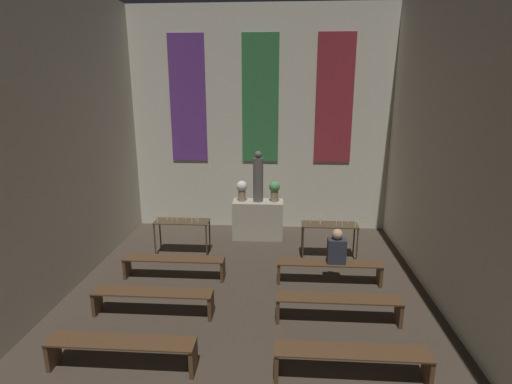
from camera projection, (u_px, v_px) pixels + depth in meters
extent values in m
cube|color=beige|center=(260.00, 122.00, 10.67)|extent=(7.11, 0.12, 5.87)
cube|color=#60337F|center=(188.00, 99.00, 10.57)|extent=(0.96, 0.03, 3.29)
cube|color=#33723F|center=(260.00, 99.00, 10.44)|extent=(0.96, 0.03, 3.29)
cube|color=maroon|center=(334.00, 99.00, 10.32)|extent=(0.96, 0.03, 3.29)
cube|color=beige|center=(30.00, 144.00, 6.49)|extent=(0.12, 9.26, 5.87)
cube|color=beige|center=(474.00, 148.00, 6.03)|extent=(0.12, 9.26, 5.87)
cube|color=#ADA38E|center=(258.00, 219.00, 10.38)|extent=(1.29, 0.58, 0.99)
cylinder|color=#5B5651|center=(258.00, 180.00, 10.11)|extent=(0.26, 0.26, 1.12)
sphere|color=#5B5651|center=(258.00, 155.00, 9.94)|extent=(0.18, 0.18, 0.18)
cylinder|color=#937A5B|center=(242.00, 195.00, 10.24)|extent=(0.19, 0.19, 0.29)
sphere|color=silver|center=(242.00, 186.00, 10.18)|extent=(0.28, 0.28, 0.28)
cylinder|color=#937A5B|center=(274.00, 196.00, 10.18)|extent=(0.19, 0.19, 0.29)
sphere|color=#4C9351|center=(275.00, 187.00, 10.12)|extent=(0.28, 0.28, 0.28)
cube|color=#473823|center=(182.00, 221.00, 9.28)|extent=(1.26, 0.47, 0.02)
cylinder|color=#473823|center=(155.00, 240.00, 9.23)|extent=(0.04, 0.04, 0.80)
cylinder|color=#473823|center=(206.00, 242.00, 9.15)|extent=(0.04, 0.04, 0.80)
cylinder|color=#473823|center=(160.00, 234.00, 9.63)|extent=(0.04, 0.04, 0.80)
cylinder|color=#473823|center=(210.00, 235.00, 9.55)|extent=(0.04, 0.04, 0.80)
cylinder|color=silver|center=(183.00, 216.00, 9.39)|extent=(0.02, 0.02, 0.14)
sphere|color=#F9CC4C|center=(183.00, 213.00, 9.37)|extent=(0.02, 0.02, 0.02)
cylinder|color=silver|center=(177.00, 218.00, 9.21)|extent=(0.02, 0.02, 0.17)
sphere|color=#F9CC4C|center=(177.00, 214.00, 9.19)|extent=(0.02, 0.02, 0.02)
cylinder|color=silver|center=(198.00, 220.00, 9.18)|extent=(0.02, 0.02, 0.12)
sphere|color=#F9CC4C|center=(198.00, 217.00, 9.16)|extent=(0.02, 0.02, 0.02)
cylinder|color=silver|center=(192.00, 220.00, 9.09)|extent=(0.02, 0.02, 0.16)
sphere|color=#F9CC4C|center=(192.00, 216.00, 9.07)|extent=(0.02, 0.02, 0.02)
cylinder|color=silver|center=(195.00, 216.00, 9.34)|extent=(0.02, 0.02, 0.16)
sphere|color=#F9CC4C|center=(195.00, 213.00, 9.32)|extent=(0.02, 0.02, 0.02)
cylinder|color=silver|center=(186.00, 216.00, 9.34)|extent=(0.02, 0.02, 0.17)
sphere|color=#F9CC4C|center=(186.00, 213.00, 9.32)|extent=(0.02, 0.02, 0.02)
cylinder|color=silver|center=(172.00, 219.00, 9.22)|extent=(0.02, 0.02, 0.13)
sphere|color=#F9CC4C|center=(172.00, 216.00, 9.20)|extent=(0.02, 0.02, 0.02)
cylinder|color=silver|center=(157.00, 220.00, 9.15)|extent=(0.02, 0.02, 0.15)
sphere|color=#F9CC4C|center=(157.00, 216.00, 9.13)|extent=(0.02, 0.02, 0.02)
cylinder|color=silver|center=(167.00, 217.00, 9.34)|extent=(0.02, 0.02, 0.12)
sphere|color=#F9CC4C|center=(167.00, 214.00, 9.32)|extent=(0.02, 0.02, 0.02)
cube|color=#473823|center=(330.00, 225.00, 9.06)|extent=(1.26, 0.47, 0.02)
cylinder|color=#473823|center=(303.00, 244.00, 9.00)|extent=(0.04, 0.04, 0.80)
cylinder|color=#473823|center=(357.00, 246.00, 8.93)|extent=(0.04, 0.04, 0.80)
cylinder|color=#473823|center=(302.00, 237.00, 9.41)|extent=(0.04, 0.04, 0.80)
cylinder|color=#473823|center=(354.00, 239.00, 9.33)|extent=(0.04, 0.04, 0.80)
cylinder|color=silver|center=(355.00, 224.00, 8.94)|extent=(0.02, 0.02, 0.10)
sphere|color=#F9CC4C|center=(356.00, 221.00, 8.93)|extent=(0.02, 0.02, 0.02)
cylinder|color=silver|center=(342.00, 224.00, 8.90)|extent=(0.02, 0.02, 0.11)
sphere|color=#F9CC4C|center=(342.00, 221.00, 8.88)|extent=(0.02, 0.02, 0.02)
cylinder|color=silver|center=(313.00, 219.00, 9.26)|extent=(0.02, 0.02, 0.10)
sphere|color=#F9CC4C|center=(313.00, 216.00, 9.25)|extent=(0.02, 0.02, 0.02)
cylinder|color=silver|center=(320.00, 221.00, 9.03)|extent=(0.02, 0.02, 0.17)
sphere|color=#F9CC4C|center=(320.00, 217.00, 9.00)|extent=(0.02, 0.02, 0.02)
cylinder|color=silver|center=(321.00, 220.00, 9.07)|extent=(0.02, 0.02, 0.17)
sphere|color=#F9CC4C|center=(321.00, 216.00, 9.05)|extent=(0.02, 0.02, 0.02)
cylinder|color=silver|center=(310.00, 220.00, 9.14)|extent=(0.02, 0.02, 0.14)
sphere|color=#F9CC4C|center=(311.00, 217.00, 9.12)|extent=(0.02, 0.02, 0.02)
cylinder|color=silver|center=(348.00, 221.00, 9.10)|extent=(0.02, 0.02, 0.11)
sphere|color=#F9CC4C|center=(348.00, 218.00, 9.08)|extent=(0.02, 0.02, 0.02)
cylinder|color=silver|center=(355.00, 225.00, 8.85)|extent=(0.02, 0.02, 0.12)
sphere|color=#F9CC4C|center=(355.00, 221.00, 8.83)|extent=(0.02, 0.02, 0.02)
cylinder|color=silver|center=(336.00, 224.00, 8.96)|extent=(0.02, 0.02, 0.10)
sphere|color=#F9CC4C|center=(336.00, 221.00, 8.94)|extent=(0.02, 0.02, 0.02)
cube|color=#4C331E|center=(121.00, 341.00, 5.50)|extent=(2.07, 0.36, 0.03)
cube|color=#4C331E|center=(53.00, 352.00, 5.62)|extent=(0.06, 0.32, 0.42)
cube|color=#4C331E|center=(193.00, 359.00, 5.49)|extent=(0.06, 0.32, 0.42)
cube|color=#4C331E|center=(352.00, 351.00, 5.30)|extent=(2.07, 0.36, 0.03)
cube|color=#4C331E|center=(276.00, 362.00, 5.42)|extent=(0.06, 0.32, 0.42)
cube|color=#4C331E|center=(428.00, 369.00, 5.29)|extent=(0.06, 0.32, 0.42)
cube|color=#4C331E|center=(153.00, 292.00, 6.83)|extent=(2.07, 0.36, 0.03)
cube|color=#4C331E|center=(97.00, 302.00, 6.95)|extent=(0.06, 0.32, 0.42)
cube|color=#4C331E|center=(211.00, 306.00, 6.82)|extent=(0.06, 0.32, 0.42)
cube|color=#4C331E|center=(338.00, 298.00, 6.63)|extent=(2.07, 0.36, 0.03)
cube|color=#4C331E|center=(278.00, 308.00, 6.75)|extent=(0.06, 0.32, 0.42)
cube|color=#4C331E|center=(399.00, 312.00, 6.62)|extent=(0.06, 0.32, 0.42)
cube|color=#4C331E|center=(174.00, 258.00, 8.16)|extent=(2.07, 0.36, 0.03)
cube|color=#4C331E|center=(127.00, 267.00, 8.28)|extent=(0.06, 0.32, 0.42)
cube|color=#4C331E|center=(223.00, 270.00, 8.15)|extent=(0.06, 0.32, 0.42)
cube|color=#4C331E|center=(329.00, 263.00, 7.96)|extent=(2.07, 0.36, 0.03)
cube|color=#4C331E|center=(279.00, 272.00, 8.08)|extent=(0.06, 0.32, 0.42)
cube|color=#4C331E|center=(380.00, 275.00, 7.95)|extent=(0.06, 0.32, 0.42)
cube|color=#282D38|center=(337.00, 251.00, 7.88)|extent=(0.36, 0.24, 0.50)
sphere|color=tan|center=(337.00, 234.00, 7.79)|extent=(0.21, 0.21, 0.21)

